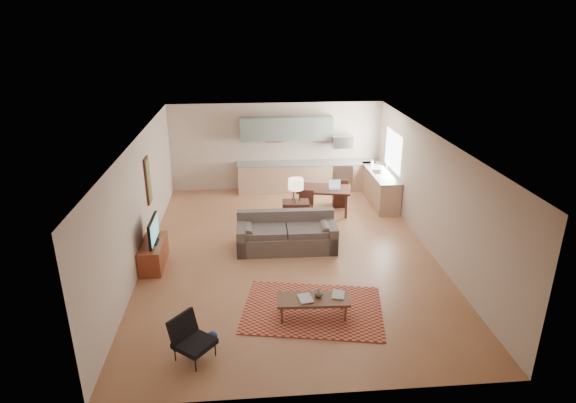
{
  "coord_description": "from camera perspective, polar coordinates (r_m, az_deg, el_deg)",
  "views": [
    {
      "loc": [
        -0.88,
        -9.93,
        5.12
      ],
      "look_at": [
        0.0,
        0.3,
        1.15
      ],
      "focal_mm": 30.0,
      "sensor_mm": 36.0,
      "label": 1
    }
  ],
  "objects": [
    {
      "name": "armchair",
      "position": [
        8.02,
        -11.05,
        -15.77
      ],
      "size": [
        0.88,
        0.88,
        0.71
      ],
      "primitive_type": null,
      "rotation": [
        0.0,
        0.0,
        0.89
      ],
      "color": "black",
      "rests_on": "floor"
    },
    {
      "name": "vase",
      "position": [
        8.82,
        3.64,
        -10.74
      ],
      "size": [
        0.2,
        0.2,
        0.16
      ],
      "primitive_type": "imported",
      "rotation": [
        0.0,
        0.0,
        -0.15
      ],
      "color": "black",
      "rests_on": "coffee_table"
    },
    {
      "name": "book_b",
      "position": [
        8.93,
        5.27,
        -10.87
      ],
      "size": [
        0.37,
        0.41,
        0.02
      ],
      "primitive_type": "imported",
      "rotation": [
        0.0,
        0.0,
        -0.26
      ],
      "color": "navy",
      "rests_on": "coffee_table"
    },
    {
      "name": "wall_art_left",
      "position": [
        11.64,
        -16.22,
        2.41
      ],
      "size": [
        0.06,
        0.42,
        1.1
      ],
      "primitive_type": null,
      "color": "olive",
      "rests_on": "room"
    },
    {
      "name": "rug",
      "position": [
        9.2,
        2.94,
        -12.64
      ],
      "size": [
        2.83,
        2.2,
        0.02
      ],
      "primitive_type": "cube",
      "rotation": [
        0.0,
        0.0,
        -0.18
      ],
      "color": "maroon",
      "rests_on": "floor"
    },
    {
      "name": "laptop",
      "position": [
        13.09,
        5.6,
        1.97
      ],
      "size": [
        0.33,
        0.26,
        0.23
      ],
      "primitive_type": null,
      "rotation": [
        0.0,
        0.0,
        -0.08
      ],
      "color": "#A5A8AD",
      "rests_on": "dining_table"
    },
    {
      "name": "console_table",
      "position": [
        12.19,
        0.91,
        -1.71
      ],
      "size": [
        0.69,
        0.48,
        0.78
      ],
      "primitive_type": null,
      "rotation": [
        0.0,
        0.0,
        -0.05
      ],
      "color": "#381B15",
      "rests_on": "floor"
    },
    {
      "name": "dining_chair_far",
      "position": [
        13.85,
        6.18,
        1.17
      ],
      "size": [
        0.44,
        0.45,
        0.84
      ],
      "primitive_type": null,
      "rotation": [
        0.0,
        0.0,
        3.05
      ],
      "color": "#381B15",
      "rests_on": "floor"
    },
    {
      "name": "sofa",
      "position": [
        11.2,
        -0.17,
        -3.69
      ],
      "size": [
        2.42,
        1.08,
        0.84
      ],
      "primitive_type": null,
      "rotation": [
        0.0,
        0.0,
        -0.01
      ],
      "color": "#584E48",
      "rests_on": "floor"
    },
    {
      "name": "tv_credenza",
      "position": [
        10.94,
        -15.64,
        -5.99
      ],
      "size": [
        0.46,
        1.2,
        0.55
      ],
      "primitive_type": null,
      "color": "maroon",
      "rests_on": "floor"
    },
    {
      "name": "table_lamp",
      "position": [
        11.94,
        0.93,
        1.38
      ],
      "size": [
        0.41,
        0.41,
        0.62
      ],
      "primitive_type": null,
      "rotation": [
        0.0,
        0.0,
        0.09
      ],
      "color": "beige",
      "rests_on": "console_table"
    },
    {
      "name": "triptych",
      "position": [
        14.81,
        -1.79,
        7.97
      ],
      "size": [
        1.7,
        0.04,
        0.5
      ],
      "primitive_type": null,
      "color": "beige",
      "rests_on": "room"
    },
    {
      "name": "kitchen_counter_right",
      "position": [
        14.27,
        10.86,
        1.67
      ],
      "size": [
        0.64,
        2.26,
        0.92
      ],
      "primitive_type": null,
      "color": "tan",
      "rests_on": "ground"
    },
    {
      "name": "kitchen_counter_back",
      "position": [
        14.97,
        2.16,
        2.98
      ],
      "size": [
        4.26,
        0.64,
        0.92
      ],
      "primitive_type": null,
      "color": "tan",
      "rests_on": "ground"
    },
    {
      "name": "coffee_table",
      "position": [
        8.92,
        2.96,
        -12.42
      ],
      "size": [
        1.32,
        0.57,
        0.39
      ],
      "primitive_type": null,
      "rotation": [
        0.0,
        0.0,
        -0.04
      ],
      "color": "#523321",
      "rests_on": "floor"
    },
    {
      "name": "kitchen_range",
      "position": [
        15.14,
        6.3,
        3.04
      ],
      "size": [
        0.62,
        0.62,
        0.9
      ],
      "primitive_type": "cube",
      "color": "#A5A8AD",
      "rests_on": "ground"
    },
    {
      "name": "upper_cabinets",
      "position": [
        14.66,
        -0.19,
        8.64
      ],
      "size": [
        2.8,
        0.34,
        0.7
      ],
      "primitive_type": "cube",
      "color": "slate",
      "rests_on": "room"
    },
    {
      "name": "room",
      "position": [
        10.66,
        0.14,
        0.42
      ],
      "size": [
        9.0,
        9.0,
        9.0
      ],
      "color": "#9E6542",
      "rests_on": "ground"
    },
    {
      "name": "kitchen_microwave",
      "position": [
        14.86,
        6.45,
        7.1
      ],
      "size": [
        0.62,
        0.4,
        0.35
      ],
      "primitive_type": "cube",
      "color": "#A5A8AD",
      "rests_on": "room"
    },
    {
      "name": "tv",
      "position": [
        10.7,
        -15.68,
        -3.34
      ],
      "size": [
        0.09,
        0.92,
        0.55
      ],
      "primitive_type": null,
      "color": "black",
      "rests_on": "tv_credenza"
    },
    {
      "name": "book_a",
      "position": [
        8.74,
        1.29,
        -11.54
      ],
      "size": [
        0.34,
        0.39,
        0.03
      ],
      "primitive_type": "imported",
      "rotation": [
        0.0,
        0.0,
        0.16
      ],
      "color": "maroon",
      "rests_on": "coffee_table"
    },
    {
      "name": "dining_chair_near",
      "position": [
        12.73,
        2.13,
        -0.61
      ],
      "size": [
        0.46,
        0.47,
        0.82
      ],
      "primitive_type": null,
      "rotation": [
        0.0,
        0.0,
        -0.19
      ],
      "color": "#381B15",
      "rests_on": "floor"
    },
    {
      "name": "window_right",
      "position": [
        14.03,
        12.35,
        5.9
      ],
      "size": [
        0.02,
        1.4,
        1.05
      ],
      "primitive_type": "cube",
      "color": "white",
      "rests_on": "room"
    },
    {
      "name": "soap_bottle",
      "position": [
        14.67,
        9.97,
        4.56
      ],
      "size": [
        0.12,
        0.12,
        0.19
      ],
      "primitive_type": "imported",
      "rotation": [
        0.0,
        0.0,
        -0.22
      ],
      "color": "beige",
      "rests_on": "kitchen_counter_right"
    },
    {
      "name": "dining_table",
      "position": [
        13.3,
        4.23,
        0.12
      ],
      "size": [
        1.58,
        1.12,
        0.73
      ],
      "primitive_type": null,
      "rotation": [
        0.0,
        0.0,
        -0.22
      ],
      "color": "#381B15",
      "rests_on": "floor"
    }
  ]
}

